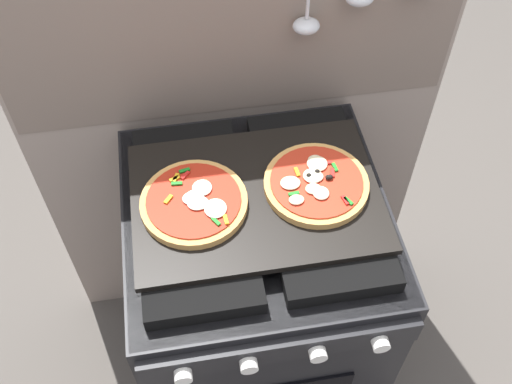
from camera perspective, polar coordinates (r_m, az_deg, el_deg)
The scene contains 6 objects.
ground_plane at distance 2.11m, azimuth 0.00°, elevation -15.80°, with size 4.00×4.00×0.00m, color #4C4742.
kitchen_backsplash at distance 1.62m, azimuth -1.88°, elevation 6.13°, with size 1.10×0.09×1.55m.
stove at distance 1.70m, azimuth 0.01°, elevation -10.04°, with size 0.60×0.64×0.90m.
baking_tray at distance 1.31m, azimuth 0.00°, elevation -0.49°, with size 0.54×0.38×0.02m, color black.
pizza_left at distance 1.29m, azimuth -5.84°, elevation -0.95°, with size 0.23×0.23×0.03m.
pizza_right at distance 1.32m, azimuth 5.63°, elevation 0.96°, with size 0.23×0.23×0.03m.
Camera 1 is at (-0.13, -0.79, 1.95)m, focal length 42.31 mm.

